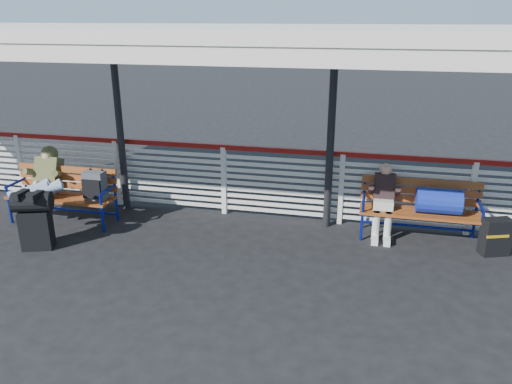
% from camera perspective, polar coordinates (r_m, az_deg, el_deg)
% --- Properties ---
extents(ground, '(60.00, 60.00, 0.00)m').
position_cam_1_polar(ground, '(7.19, -7.92, -7.93)').
color(ground, black).
rests_on(ground, ground).
extents(fence, '(12.08, 0.08, 1.24)m').
position_cam_1_polar(fence, '(8.60, -3.69, 1.67)').
color(fence, silver).
rests_on(fence, ground).
extents(canopy, '(12.60, 3.60, 3.16)m').
position_cam_1_polar(canopy, '(7.21, -6.56, 17.41)').
color(canopy, silver).
rests_on(canopy, ground).
extents(luggage_stack, '(0.60, 0.46, 0.89)m').
position_cam_1_polar(luggage_stack, '(8.02, -23.96, -2.73)').
color(luggage_stack, black).
rests_on(luggage_stack, ground).
extents(bench_left, '(1.80, 0.56, 0.94)m').
position_cam_1_polar(bench_left, '(8.76, -20.10, 0.39)').
color(bench_left, '#97491D').
rests_on(bench_left, ground).
extents(bench_right, '(1.80, 0.56, 0.92)m').
position_cam_1_polar(bench_right, '(8.01, 19.35, -1.17)').
color(bench_right, '#97491D').
rests_on(bench_right, ground).
extents(traveler_man, '(0.94, 1.63, 0.77)m').
position_cam_1_polar(traveler_man, '(8.65, -23.39, 0.64)').
color(traveler_man, '#92AAC5').
rests_on(traveler_man, ground).
extents(companion_person, '(0.32, 0.66, 1.15)m').
position_cam_1_polar(companion_person, '(7.96, 14.37, -0.91)').
color(companion_person, beige).
rests_on(companion_person, ground).
extents(suitcase_side, '(0.45, 0.35, 0.55)m').
position_cam_1_polar(suitcase_side, '(8.02, 25.70, -4.63)').
color(suitcase_side, black).
rests_on(suitcase_side, ground).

